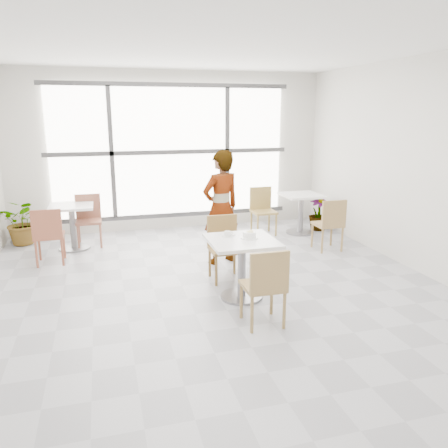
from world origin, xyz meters
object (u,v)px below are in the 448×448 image
object	(u,v)px
coffee_cup	(228,234)
chair_near	(266,283)
bg_chair_left_near	(48,233)
bg_chair_left_far	(89,216)
person	(221,208)
bg_chair_right_far	(262,207)
bg_table_left	(72,221)
chair_far	(224,243)
plant_left	(24,222)
main_table	(242,257)
bg_table_right	(301,208)
plant_right	(318,213)
bg_chair_right_near	(330,221)
oatmeal_bowl	(249,235)

from	to	relation	value
coffee_cup	chair_near	bearing A→B (deg)	-82.05
bg_chair_left_near	bg_chair_left_far	distance (m)	1.09
person	bg_chair_left_far	size ratio (longest dim) A/B	1.96
bg_chair_right_far	bg_table_left	bearing A→B (deg)	-178.60
chair_far	bg_chair_left_near	world-z (taller)	same
plant_left	bg_chair_left_near	bearing A→B (deg)	-67.17
main_table	bg_chair_right_far	world-z (taller)	bg_chair_right_far
bg_table_left	person	bearing A→B (deg)	-31.13
chair_far	coffee_cup	world-z (taller)	chair_far
main_table	coffee_cup	size ratio (longest dim) A/B	5.03
chair_near	coffee_cup	distance (m)	1.01
bg_table_right	main_table	bearing A→B (deg)	-127.74
person	plant_right	world-z (taller)	person
bg_chair_right_near	plant_left	bearing A→B (deg)	-19.85
oatmeal_bowl	bg_chair_left_near	world-z (taller)	bg_chair_left_near
bg_table_left	bg_table_right	xyz separation A→B (m)	(4.09, -0.11, 0.00)
main_table	bg_chair_left_far	xyz separation A→B (m)	(-1.83, 2.86, -0.02)
bg_chair_left_near	chair_near	bearing A→B (deg)	131.29
person	plant_left	distance (m)	3.58
plant_right	chair_near	bearing A→B (deg)	-124.75
chair_far	bg_chair_left_near	bearing A→B (deg)	152.79
bg_chair_left_near	bg_chair_right_near	bearing A→B (deg)	173.40
plant_left	oatmeal_bowl	bearing A→B (deg)	-46.36
chair_far	oatmeal_bowl	bearing A→B (deg)	-79.74
bg_chair_left_far	bg_chair_right_near	size ratio (longest dim) A/B	1.00
oatmeal_bowl	bg_table_left	world-z (taller)	oatmeal_bowl
bg_chair_right_near	bg_chair_right_far	bearing A→B (deg)	-62.96
bg_chair_right_far	coffee_cup	bearing A→B (deg)	-118.72
oatmeal_bowl	bg_table_right	xyz separation A→B (m)	(1.89, 2.55, -0.31)
chair_near	bg_table_right	xyz separation A→B (m)	(1.99, 3.37, -0.01)
plant_left	plant_right	bearing A→B (deg)	-5.33
chair_near	bg_table_left	bearing A→B (deg)	-58.93
oatmeal_bowl	bg_chair_left_near	bearing A→B (deg)	142.57
main_table	person	bearing A→B (deg)	85.37
oatmeal_bowl	bg_chair_left_near	size ratio (longest dim) A/B	0.24
person	bg_table_left	bearing A→B (deg)	-51.06
bg_table_left	bg_chair_right_far	world-z (taller)	bg_chair_right_far
person	bg_table_right	distance (m)	2.28
bg_chair_left_near	plant_right	bearing A→B (deg)	-170.99
person	plant_right	xyz separation A→B (m)	(2.32, 1.34, -0.52)
plant_left	bg_chair_right_far	bearing A→B (deg)	-5.82
bg_chair_left_near	plant_right	xyz separation A→B (m)	(4.82, 0.76, -0.16)
chair_far	oatmeal_bowl	size ratio (longest dim) A/B	4.14
coffee_cup	bg_chair_left_near	xyz separation A→B (m)	(-2.26, 1.77, -0.28)
main_table	plant_left	bearing A→B (deg)	132.44
main_table	coffee_cup	distance (m)	0.33
coffee_cup	oatmeal_bowl	bearing A→B (deg)	-31.75
bg_table_left	bg_chair_left_far	xyz separation A→B (m)	(0.26, 0.18, 0.01)
chair_far	bg_chair_left_near	xyz separation A→B (m)	(-2.37, 1.22, 0.00)
chair_far	bg_chair_right_near	size ratio (longest dim) A/B	1.00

